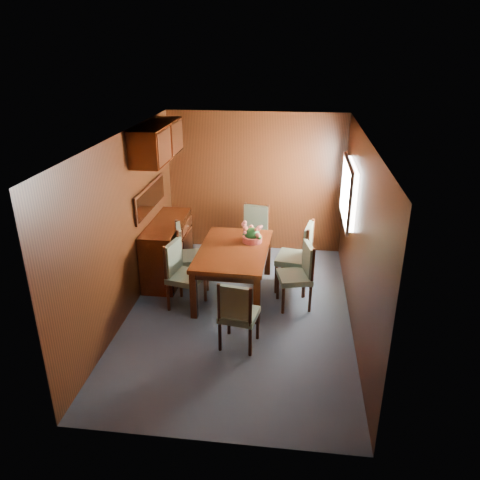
# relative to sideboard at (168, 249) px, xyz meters

# --- Properties ---
(ground) EXTENTS (4.50, 4.50, 0.00)m
(ground) POSITION_rel_sideboard_xyz_m (1.25, -1.00, -0.45)
(ground) COLOR #38414C
(ground) RESTS_ON ground
(room_shell) EXTENTS (3.06, 4.52, 2.41)m
(room_shell) POSITION_rel_sideboard_xyz_m (1.15, -0.67, 1.18)
(room_shell) COLOR black
(room_shell) RESTS_ON ground
(sideboard) EXTENTS (0.48, 1.40, 0.90)m
(sideboard) POSITION_rel_sideboard_xyz_m (0.00, 0.00, 0.00)
(sideboard) COLOR #321206
(sideboard) RESTS_ON ground
(dining_table) EXTENTS (1.02, 1.58, 0.73)m
(dining_table) POSITION_rel_sideboard_xyz_m (1.11, -0.47, 0.18)
(dining_table) COLOR #321206
(dining_table) RESTS_ON ground
(chair_left_near) EXTENTS (0.53, 0.54, 0.97)m
(chair_left_near) POSITION_rel_sideboard_xyz_m (0.43, -0.87, 0.09)
(chair_left_near) COLOR black
(chair_left_near) RESTS_ON ground
(chair_left_far) EXTENTS (0.57, 0.58, 0.99)m
(chair_left_far) POSITION_rel_sideboard_xyz_m (0.38, -0.30, 0.10)
(chair_left_far) COLOR black
(chair_left_far) RESTS_ON ground
(chair_right_near) EXTENTS (0.52, 0.54, 0.95)m
(chair_right_near) POSITION_rel_sideboard_xyz_m (2.05, -0.67, 0.08)
(chair_right_near) COLOR black
(chair_right_near) RESTS_ON ground
(chair_right_far) EXTENTS (0.56, 0.58, 1.06)m
(chair_right_far) POSITION_rel_sideboard_xyz_m (2.04, -0.20, 0.14)
(chair_right_far) COLOR black
(chair_right_far) RESTS_ON ground
(chair_head) EXTENTS (0.49, 0.48, 0.91)m
(chair_head) POSITION_rel_sideboard_xyz_m (1.33, -1.77, 0.06)
(chair_head) COLOR black
(chair_head) RESTS_ON ground
(chair_foot) EXTENTS (0.52, 0.51, 0.95)m
(chair_foot) POSITION_rel_sideboard_xyz_m (1.29, 0.75, 0.08)
(chair_foot) COLOR black
(chair_foot) RESTS_ON ground
(flower_centerpiece) EXTENTS (0.31, 0.31, 0.31)m
(flower_centerpiece) POSITION_rel_sideboard_xyz_m (1.34, -0.19, 0.43)
(flower_centerpiece) COLOR #CC4C3E
(flower_centerpiece) RESTS_ON dining_table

